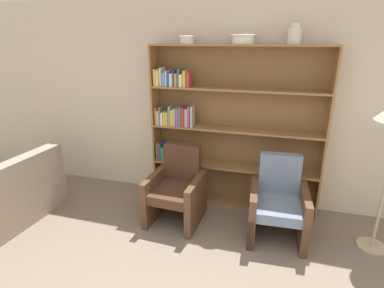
{
  "coord_description": "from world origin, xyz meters",
  "views": [
    {
      "loc": [
        0.34,
        -1.19,
        2.21
      ],
      "look_at": [
        -0.67,
        2.29,
        0.95
      ],
      "focal_mm": 28.0,
      "sensor_mm": 36.0,
      "label": 1
    }
  ],
  "objects_px": {
    "bowl_stoneware": "(187,39)",
    "armchair_cushioned": "(278,204)",
    "bowl_slate": "(243,39)",
    "armchair_leather": "(177,190)",
    "bookshelf": "(220,130)",
    "vase_tall": "(295,35)"
  },
  "relations": [
    {
      "from": "bowl_slate",
      "to": "armchair_cushioned",
      "type": "height_order",
      "value": "bowl_slate"
    },
    {
      "from": "bookshelf",
      "to": "vase_tall",
      "type": "relative_size",
      "value": 9.87
    },
    {
      "from": "bowl_slate",
      "to": "bookshelf",
      "type": "bearing_deg",
      "value": 174.32
    },
    {
      "from": "bowl_slate",
      "to": "vase_tall",
      "type": "distance_m",
      "value": 0.58
    },
    {
      "from": "vase_tall",
      "to": "armchair_leather",
      "type": "height_order",
      "value": "vase_tall"
    },
    {
      "from": "armchair_leather",
      "to": "armchair_cushioned",
      "type": "xyz_separation_m",
      "value": [
        1.25,
        -0.0,
        0.0
      ]
    },
    {
      "from": "vase_tall",
      "to": "bowl_slate",
      "type": "bearing_deg",
      "value": 180.0
    },
    {
      "from": "bookshelf",
      "to": "bowl_stoneware",
      "type": "xyz_separation_m",
      "value": [
        -0.45,
        -0.02,
        1.16
      ]
    },
    {
      "from": "bookshelf",
      "to": "armchair_leather",
      "type": "height_order",
      "value": "bookshelf"
    },
    {
      "from": "bookshelf",
      "to": "vase_tall",
      "type": "height_order",
      "value": "vase_tall"
    },
    {
      "from": "bowl_stoneware",
      "to": "bowl_slate",
      "type": "height_order",
      "value": "bowl_slate"
    },
    {
      "from": "bowl_stoneware",
      "to": "bookshelf",
      "type": "bearing_deg",
      "value": 3.18
    },
    {
      "from": "bowl_slate",
      "to": "armchair_cushioned",
      "type": "distance_m",
      "value": 1.99
    },
    {
      "from": "armchair_leather",
      "to": "armchair_cushioned",
      "type": "distance_m",
      "value": 1.25
    },
    {
      "from": "bowl_stoneware",
      "to": "vase_tall",
      "type": "height_order",
      "value": "vase_tall"
    },
    {
      "from": "bowl_stoneware",
      "to": "armchair_leather",
      "type": "bearing_deg",
      "value": -87.2
    },
    {
      "from": "armchair_cushioned",
      "to": "bookshelf",
      "type": "bearing_deg",
      "value": -38.79
    },
    {
      "from": "armchair_leather",
      "to": "bowl_stoneware",
      "type": "bearing_deg",
      "value": -84.46
    },
    {
      "from": "bowl_stoneware",
      "to": "armchair_cushioned",
      "type": "bearing_deg",
      "value": -24.12
    },
    {
      "from": "bowl_stoneware",
      "to": "armchair_cushioned",
      "type": "xyz_separation_m",
      "value": [
        1.27,
        -0.57,
        -1.82
      ]
    },
    {
      "from": "bowl_stoneware",
      "to": "vase_tall",
      "type": "distance_m",
      "value": 1.28
    },
    {
      "from": "bowl_slate",
      "to": "armchair_leather",
      "type": "xyz_separation_m",
      "value": [
        -0.67,
        -0.57,
        -1.82
      ]
    }
  ]
}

